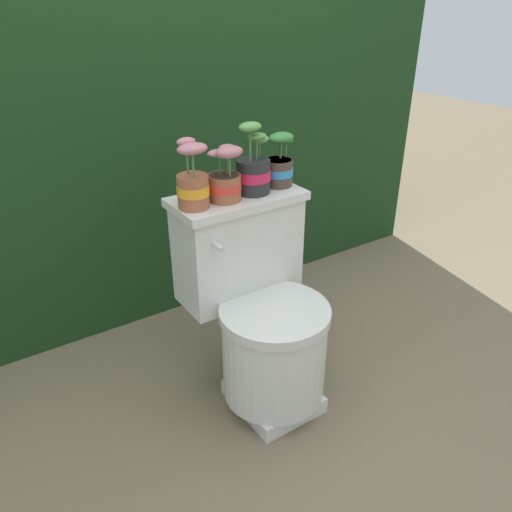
{
  "coord_description": "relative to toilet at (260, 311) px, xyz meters",
  "views": [
    {
      "loc": [
        -0.84,
        -1.13,
        1.37
      ],
      "look_at": [
        0.01,
        0.14,
        0.58
      ],
      "focal_mm": 35.0,
      "sensor_mm": 36.0,
      "label": 1
    }
  ],
  "objects": [
    {
      "name": "ground_plane",
      "position": [
        -0.01,
        -0.12,
        -0.36
      ],
      "size": [
        12.0,
        12.0,
        0.0
      ],
      "primitive_type": "plane",
      "color": "#75664C"
    },
    {
      "name": "hedge_backdrop",
      "position": [
        -0.01,
        1.15,
        0.45
      ],
      "size": [
        3.05,
        0.89,
        1.62
      ],
      "color": "#193819",
      "rests_on": "ground"
    },
    {
      "name": "toilet",
      "position": [
        0.0,
        0.0,
        0.0
      ],
      "size": [
        0.47,
        0.54,
        0.76
      ],
      "color": "silver",
      "rests_on": "ground"
    },
    {
      "name": "potted_plant_left",
      "position": [
        -0.18,
        0.12,
        0.48
      ],
      "size": [
        0.11,
        0.11,
        0.22
      ],
      "color": "#9E5638",
      "rests_on": "toilet"
    },
    {
      "name": "potted_plant_midleft",
      "position": [
        -0.06,
        0.12,
        0.48
      ],
      "size": [
        0.11,
        0.12,
        0.19
      ],
      "color": "#9E5638",
      "rests_on": "toilet"
    },
    {
      "name": "potted_plant_middle",
      "position": [
        0.06,
        0.13,
        0.48
      ],
      "size": [
        0.13,
        0.12,
        0.25
      ],
      "color": "#262628",
      "rests_on": "toilet"
    },
    {
      "name": "potted_plant_midright",
      "position": [
        0.18,
        0.15,
        0.48
      ],
      "size": [
        0.13,
        0.11,
        0.19
      ],
      "color": "#47382D",
      "rests_on": "toilet"
    }
  ]
}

